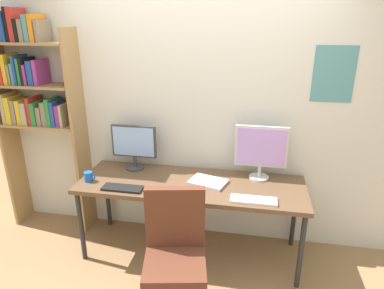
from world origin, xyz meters
TOP-DOWN VIEW (x-y plane):
  - wall_back at (0.00, 1.02)m, footprint 4.43×0.11m
  - desk at (0.00, 0.60)m, footprint 2.03×0.68m
  - bookshelf at (-1.61, 0.83)m, footprint 0.83×0.28m
  - office_chair at (0.02, -0.12)m, footprint 0.52×0.52m
  - monitor_left at (-0.60, 0.81)m, footprint 0.44×0.18m
  - monitor_right at (0.60, 0.81)m, footprint 0.47×0.18m
  - keyboard_left at (-0.56, 0.37)m, footprint 0.35×0.13m
  - keyboard_right at (0.56, 0.37)m, footprint 0.38×0.13m
  - computer_mouse at (-0.33, 0.39)m, footprint 0.06×0.10m
  - laptop_closed at (0.15, 0.62)m, footprint 0.37×0.30m
  - coffee_mug at (-0.92, 0.46)m, footprint 0.11×0.08m

SIDE VIEW (x-z plane):
  - office_chair at x=0.02m, z-range -0.09..0.90m
  - desk at x=0.00m, z-range 0.32..1.06m
  - keyboard_left at x=-0.56m, z-range 0.74..0.76m
  - keyboard_right at x=0.56m, z-range 0.74..0.76m
  - laptop_closed at x=0.15m, z-range 0.74..0.76m
  - computer_mouse at x=-0.33m, z-range 0.74..0.77m
  - coffee_mug at x=-0.92m, z-range 0.74..0.83m
  - monitor_left at x=-0.60m, z-range 0.77..1.21m
  - monitor_right at x=0.60m, z-range 0.77..1.27m
  - wall_back at x=0.00m, z-range 0.00..2.60m
  - bookshelf at x=-1.61m, z-range 0.33..2.56m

